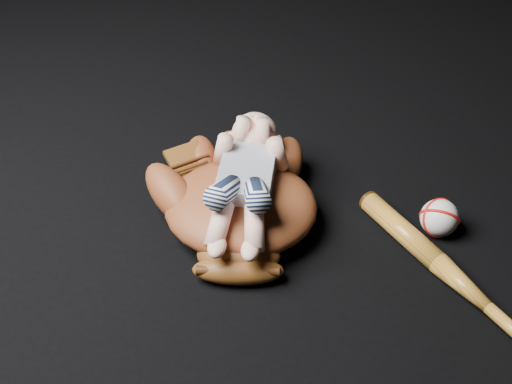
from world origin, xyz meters
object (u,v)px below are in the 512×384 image
newborn_baby (244,179)px  baseball (439,218)px  baseball_glove (241,200)px  baseball_bat (448,272)px

newborn_baby → baseball: size_ratio=4.90×
baseball_glove → newborn_baby: newborn_baby is taller
newborn_baby → baseball: newborn_baby is taller
newborn_baby → baseball_bat: 0.43m
baseball_glove → baseball_bat: 0.43m
baseball_bat → baseball: 0.13m
baseball_glove → newborn_baby: 0.06m
baseball_bat → baseball: (0.00, 0.13, 0.02)m
baseball_bat → baseball: size_ratio=6.13×
baseball_bat → baseball: baseball is taller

